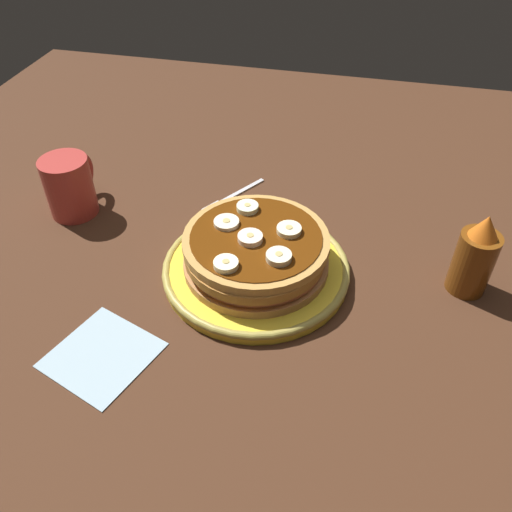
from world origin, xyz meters
The scene contains 13 objects.
ground_plane centered at (0.00, 0.00, -1.50)cm, with size 140.00×140.00×3.00cm, color #422616.
plate centered at (0.00, 0.00, 0.98)cm, with size 25.32×25.32×1.83cm.
pancake_stack centered at (-0.06, -0.11, 4.05)cm, with size 19.77×19.77×5.11cm.
banana_slice_0 centered at (-0.93, 0.54, 6.94)cm, with size 3.21×3.21×1.02cm.
banana_slice_1 centered at (1.61, 4.38, 6.82)cm, with size 3.38×3.38×0.77cm.
banana_slice_2 centered at (-3.69, -3.72, 6.97)cm, with size 3.18×3.18×1.08cm.
banana_slice_3 centered at (5.35, 2.44, 6.94)cm, with size 2.99×2.99×1.00cm.
banana_slice_4 centered at (1.87, -3.96, 6.91)cm, with size 3.23×3.23×0.96cm.
banana_slice_5 centered at (-6.39, 2.20, 6.94)cm, with size 3.04×3.04×1.01cm.
coffee_mug centered at (7.79, 30.82, 4.77)cm, with size 10.63×7.21×9.26cm.
napkin centered at (-17.68, 14.33, 0.15)cm, with size 11.00×11.00×0.30cm, color #99B2BF.
fork centered at (16.59, 8.15, 0.25)cm, with size 11.48×7.84×0.50cm.
syrup_bottle centered at (3.80, -27.56, 5.23)cm, with size 5.11×5.11×11.79cm.
Camera 1 is at (-50.93, -11.96, 49.35)cm, focal length 36.89 mm.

